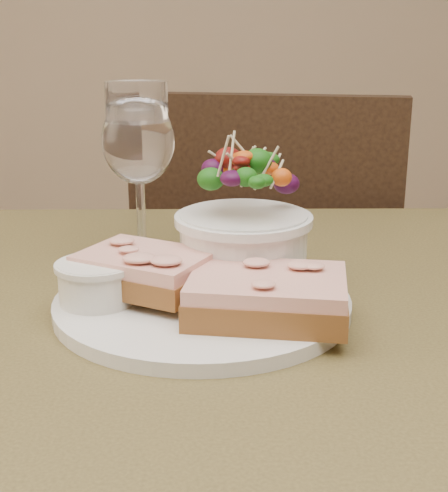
{
  "coord_description": "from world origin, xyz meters",
  "views": [
    {
      "loc": [
        0.01,
        -0.53,
        0.98
      ],
      "look_at": [
        0.02,
        0.03,
        0.81
      ],
      "focal_mm": 50.0,
      "sensor_mm": 36.0,
      "label": 1
    }
  ],
  "objects_px": {
    "wine_glass": "(139,146)",
    "dinner_plate": "(203,302)",
    "sandwich_front": "(267,296)",
    "chair_far": "(271,401)",
    "sandwich_back": "(145,270)",
    "salad_bowl": "(244,216)",
    "cafe_table": "(206,430)",
    "ramekin": "(97,280)"
  },
  "relations": [
    {
      "from": "wine_glass",
      "to": "dinner_plate",
      "type": "bearing_deg",
      "value": -64.48
    },
    {
      "from": "sandwich_front",
      "to": "wine_glass",
      "type": "relative_size",
      "value": 0.81
    },
    {
      "from": "chair_far",
      "to": "wine_glass",
      "type": "relative_size",
      "value": 5.14
    },
    {
      "from": "sandwich_back",
      "to": "dinner_plate",
      "type": "bearing_deg",
      "value": 23.02
    },
    {
      "from": "sandwich_back",
      "to": "salad_bowl",
      "type": "relative_size",
      "value": 1.07
    },
    {
      "from": "cafe_table",
      "to": "sandwich_back",
      "type": "relative_size",
      "value": 5.88
    },
    {
      "from": "cafe_table",
      "to": "sandwich_front",
      "type": "bearing_deg",
      "value": -8.42
    },
    {
      "from": "sandwich_front",
      "to": "dinner_plate",
      "type": "bearing_deg",
      "value": 150.32
    },
    {
      "from": "cafe_table",
      "to": "chair_far",
      "type": "height_order",
      "value": "chair_far"
    },
    {
      "from": "salad_bowl",
      "to": "wine_glass",
      "type": "bearing_deg",
      "value": 140.19
    },
    {
      "from": "cafe_table",
      "to": "wine_glass",
      "type": "height_order",
      "value": "wine_glass"
    },
    {
      "from": "chair_far",
      "to": "cafe_table",
      "type": "bearing_deg",
      "value": 91.55
    },
    {
      "from": "dinner_plate",
      "to": "chair_far",
      "type": "bearing_deg",
      "value": 79.26
    },
    {
      "from": "dinner_plate",
      "to": "sandwich_back",
      "type": "bearing_deg",
      "value": 175.13
    },
    {
      "from": "chair_far",
      "to": "sandwich_back",
      "type": "xyz_separation_m",
      "value": [
        -0.17,
        -0.62,
        0.49
      ]
    },
    {
      "from": "sandwich_back",
      "to": "sandwich_front",
      "type": "bearing_deg",
      "value": 3.62
    },
    {
      "from": "salad_bowl",
      "to": "wine_glass",
      "type": "xyz_separation_m",
      "value": [
        -0.11,
        0.09,
        0.05
      ]
    },
    {
      "from": "cafe_table",
      "to": "dinner_plate",
      "type": "bearing_deg",
      "value": 94.52
    },
    {
      "from": "ramekin",
      "to": "sandwich_front",
      "type": "bearing_deg",
      "value": -12.44
    },
    {
      "from": "ramekin",
      "to": "chair_far",
      "type": "bearing_deg",
      "value": 71.81
    },
    {
      "from": "cafe_table",
      "to": "chair_far",
      "type": "xyz_separation_m",
      "value": [
        0.12,
        0.66,
        -0.36
      ]
    },
    {
      "from": "ramekin",
      "to": "salad_bowl",
      "type": "height_order",
      "value": "salad_bowl"
    },
    {
      "from": "cafe_table",
      "to": "wine_glass",
      "type": "relative_size",
      "value": 4.57
    },
    {
      "from": "wine_glass",
      "to": "ramekin",
      "type": "bearing_deg",
      "value": -98.4
    },
    {
      "from": "chair_far",
      "to": "dinner_plate",
      "type": "height_order",
      "value": "chair_far"
    },
    {
      "from": "cafe_table",
      "to": "ramekin",
      "type": "distance_m",
      "value": 0.16
    },
    {
      "from": "dinner_plate",
      "to": "ramekin",
      "type": "xyz_separation_m",
      "value": [
        -0.09,
        -0.01,
        0.03
      ]
    },
    {
      "from": "dinner_plate",
      "to": "sandwich_back",
      "type": "distance_m",
      "value": 0.06
    },
    {
      "from": "sandwich_front",
      "to": "ramekin",
      "type": "height_order",
      "value": "ramekin"
    },
    {
      "from": "cafe_table",
      "to": "salad_bowl",
      "type": "xyz_separation_m",
      "value": [
        0.04,
        0.09,
        0.17
      ]
    },
    {
      "from": "cafe_table",
      "to": "dinner_plate",
      "type": "height_order",
      "value": "dinner_plate"
    },
    {
      "from": "salad_bowl",
      "to": "dinner_plate",
      "type": "bearing_deg",
      "value": -125.28
    },
    {
      "from": "dinner_plate",
      "to": "salad_bowl",
      "type": "xyz_separation_m",
      "value": [
        0.04,
        0.05,
        0.07
      ]
    },
    {
      "from": "dinner_plate",
      "to": "wine_glass",
      "type": "height_order",
      "value": "wine_glass"
    },
    {
      "from": "chair_far",
      "to": "salad_bowl",
      "type": "relative_size",
      "value": 7.09
    },
    {
      "from": "chair_far",
      "to": "dinner_plate",
      "type": "bearing_deg",
      "value": 90.76
    },
    {
      "from": "salad_bowl",
      "to": "wine_glass",
      "type": "distance_m",
      "value": 0.15
    },
    {
      "from": "sandwich_front",
      "to": "salad_bowl",
      "type": "distance_m",
      "value": 0.11
    },
    {
      "from": "sandwich_back",
      "to": "cafe_table",
      "type": "bearing_deg",
      "value": -8.73
    },
    {
      "from": "sandwich_front",
      "to": "wine_glass",
      "type": "distance_m",
      "value": 0.24
    },
    {
      "from": "chair_far",
      "to": "dinner_plate",
      "type": "relative_size",
      "value": 3.43
    },
    {
      "from": "chair_far",
      "to": "salad_bowl",
      "type": "bearing_deg",
      "value": 93.48
    }
  ]
}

